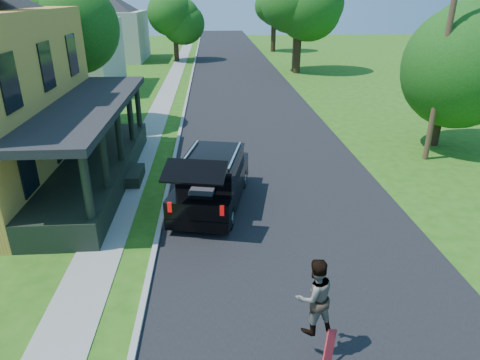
{
  "coord_description": "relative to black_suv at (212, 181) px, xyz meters",
  "views": [
    {
      "loc": [
        -2.32,
        -9.46,
        6.68
      ],
      "look_at": [
        -1.5,
        3.0,
        1.24
      ],
      "focal_mm": 32.0,
      "sensor_mm": 36.0,
      "label": 1
    }
  ],
  "objects": [
    {
      "name": "black_suv",
      "position": [
        0.0,
        0.0,
        0.0
      ],
      "size": [
        2.84,
        5.29,
        2.34
      ],
      "rotation": [
        0.0,
        0.0,
        -0.21
      ],
      "color": "black",
      "rests_on": "ground"
    },
    {
      "name": "tree_left_mid",
      "position": [
        -7.33,
        10.16,
        4.42
      ],
      "size": [
        5.81,
        5.83,
        8.17
      ],
      "rotation": [
        0.0,
        0.0,
        -0.13
      ],
      "color": "black",
      "rests_on": "ground"
    },
    {
      "name": "tree_left_far",
      "position": [
        -3.61,
        34.61,
        3.66
      ],
      "size": [
        5.45,
        5.59,
        7.04
      ],
      "rotation": [
        0.0,
        0.0,
        -0.27
      ],
      "color": "black",
      "rests_on": "ground"
    },
    {
      "name": "tree_right_far",
      "position": [
        7.89,
        42.4,
        4.55
      ],
      "size": [
        5.88,
        5.52,
        8.14
      ],
      "rotation": [
        0.0,
        0.0,
        0.16
      ],
      "color": "black",
      "rests_on": "ground"
    },
    {
      "name": "front_walk",
      "position": [
        -7.09,
        2.21,
        -0.9
      ],
      "size": [
        6.5,
        1.2,
        0.03
      ],
      "primitive_type": "cube",
      "color": "gray",
      "rests_on": "ground"
    },
    {
      "name": "neighbor_house_far",
      "position": [
        -11.09,
        36.21,
        3.3
      ],
      "size": [
        12.78,
        12.78,
        8.3
      ],
      "color": "beige",
      "rests_on": "ground"
    },
    {
      "name": "ground",
      "position": [
        2.41,
        -3.79,
        -0.9
      ],
      "size": [
        140.0,
        140.0,
        0.0
      ],
      "primitive_type": "plane",
      "color": "#265A12",
      "rests_on": "ground"
    },
    {
      "name": "skateboard",
      "position": [
        2.21,
        -7.14,
        -0.59
      ],
      "size": [
        0.42,
        0.52,
        0.86
      ],
      "rotation": [
        0.0,
        0.0,
        0.43
      ],
      "color": "#AC0E15",
      "rests_on": "ground"
    },
    {
      "name": "tree_right_near",
      "position": [
        10.67,
        5.81,
        3.44
      ],
      "size": [
        5.65,
        5.79,
        6.89
      ],
      "rotation": [
        0.0,
        0.0,
        -0.28
      ],
      "color": "black",
      "rests_on": "ground"
    },
    {
      "name": "skateboarder",
      "position": [
        1.94,
        -6.79,
        0.5
      ],
      "size": [
        0.92,
        0.8,
        1.6
      ],
      "rotation": [
        0.0,
        0.0,
        3.42
      ],
      "color": "black",
      "rests_on": "ground"
    },
    {
      "name": "sidewalk",
      "position": [
        -3.19,
        16.21,
        -0.9
      ],
      "size": [
        1.3,
        120.0,
        0.03
      ],
      "primitive_type": "cube",
      "color": "gray",
      "rests_on": "ground"
    },
    {
      "name": "street",
      "position": [
        2.41,
        16.21,
        -0.9
      ],
      "size": [
        8.0,
        120.0,
        0.02
      ],
      "primitive_type": "cube",
      "color": "black",
      "rests_on": "ground"
    },
    {
      "name": "neighbor_house_mid",
      "position": [
        -11.09,
        20.21,
        3.3
      ],
      "size": [
        12.78,
        12.78,
        8.3
      ],
      "color": "beige",
      "rests_on": "ground"
    },
    {
      "name": "curb",
      "position": [
        -1.64,
        16.21,
        -0.9
      ],
      "size": [
        0.15,
        120.0,
        0.12
      ],
      "primitive_type": "cube",
      "color": "#9F9F9A",
      "rests_on": "ground"
    },
    {
      "name": "utility_pole_far",
      "position": [
        7.77,
        27.37,
        3.66
      ],
      "size": [
        1.62,
        0.33,
        8.82
      ],
      "rotation": [
        0.0,
        0.0,
        -0.13
      ],
      "color": "#473121",
      "rests_on": "ground"
    },
    {
      "name": "utility_pole_near",
      "position": [
        9.41,
        3.84,
        3.52
      ],
      "size": [
        1.41,
        0.53,
        8.57
      ],
      "rotation": [
        0.0,
        0.0,
        0.3
      ],
      "color": "#473121",
      "rests_on": "ground"
    }
  ]
}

